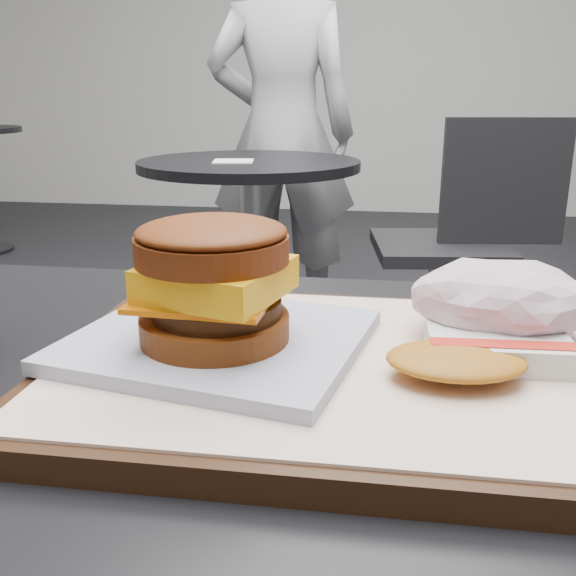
% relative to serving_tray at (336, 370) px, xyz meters
% --- Properties ---
extents(serving_tray, '(0.38, 0.28, 0.02)m').
position_rel_serving_tray_xyz_m(serving_tray, '(0.00, 0.00, 0.00)').
color(serving_tray, black).
rests_on(serving_tray, customer_table).
extents(breakfast_sandwich, '(0.22, 0.20, 0.09)m').
position_rel_serving_tray_xyz_m(breakfast_sandwich, '(-0.08, -0.00, 0.05)').
color(breakfast_sandwich, silver).
rests_on(breakfast_sandwich, serving_tray).
extents(hash_brown, '(0.12, 0.09, 0.02)m').
position_rel_serving_tray_xyz_m(hash_brown, '(0.09, -0.01, 0.02)').
color(hash_brown, silver).
rests_on(hash_brown, serving_tray).
extents(crumpled_wrapper, '(0.12, 0.10, 0.06)m').
position_rel_serving_tray_xyz_m(crumpled_wrapper, '(0.11, 0.05, 0.04)').
color(crumpled_wrapper, white).
rests_on(crumpled_wrapper, serving_tray).
extents(neighbor_table, '(0.70, 0.70, 0.75)m').
position_rel_serving_tray_xyz_m(neighbor_table, '(-0.40, 1.60, -0.23)').
color(neighbor_table, black).
rests_on(neighbor_table, ground).
extents(napkin, '(0.14, 0.14, 0.00)m').
position_rel_serving_tray_xyz_m(napkin, '(-0.43, 1.54, -0.03)').
color(napkin, white).
rests_on(napkin, neighbor_table).
extents(neighbor_chair, '(0.62, 0.47, 0.88)m').
position_rel_serving_tray_xyz_m(neighbor_chair, '(0.28, 1.73, -0.27)').
color(neighbor_chair, '#A0A1A5').
rests_on(neighbor_chair, ground).
extents(patron, '(0.61, 0.43, 1.60)m').
position_rel_serving_tray_xyz_m(patron, '(-0.38, 2.14, 0.02)').
color(patron, '#BABABF').
rests_on(patron, ground).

